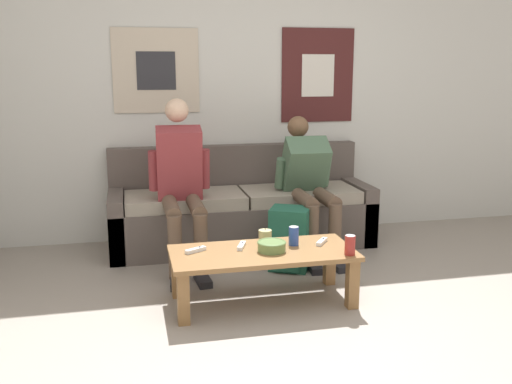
{
  "coord_description": "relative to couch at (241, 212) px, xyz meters",
  "views": [
    {
      "loc": [
        -1.11,
        -2.57,
        1.48
      ],
      "look_at": [
        -0.25,
        1.21,
        0.63
      ],
      "focal_mm": 40.0,
      "sensor_mm": 36.0,
      "label": 1
    }
  ],
  "objects": [
    {
      "name": "game_controller_far_center",
      "position": [
        -0.53,
        -1.18,
        0.08
      ],
      "size": [
        0.14,
        0.1,
        0.03
      ],
      "color": "white",
      "rests_on": "coffee_table"
    },
    {
      "name": "drink_can_red",
      "position": [
        0.4,
        -1.44,
        0.13
      ],
      "size": [
        0.07,
        0.07,
        0.12
      ],
      "color": "maroon",
      "rests_on": "coffee_table"
    },
    {
      "name": "ceramic_bowl",
      "position": [
        -0.06,
        -1.27,
        0.1
      ],
      "size": [
        0.18,
        0.18,
        0.06
      ],
      "color": "#607F47",
      "rests_on": "coffee_table"
    },
    {
      "name": "person_seated_adult",
      "position": [
        -0.53,
        -0.38,
        0.38
      ],
      "size": [
        0.47,
        0.86,
        1.25
      ],
      "color": "brown",
      "rests_on": "ground_plane"
    },
    {
      "name": "coffee_table",
      "position": [
        -0.11,
        -1.25,
        0.01
      ],
      "size": [
        1.16,
        0.53,
        0.35
      ],
      "color": "olive",
      "rests_on": "ground_plane"
    },
    {
      "name": "person_seated_teen",
      "position": [
        0.49,
        -0.31,
        0.32
      ],
      "size": [
        0.47,
        0.98,
        1.08
      ],
      "color": "brown",
      "rests_on": "ground_plane"
    },
    {
      "name": "drink_can_blue",
      "position": [
        0.11,
        -1.18,
        0.13
      ],
      "size": [
        0.07,
        0.07,
        0.12
      ],
      "color": "#28479E",
      "rests_on": "coffee_table"
    },
    {
      "name": "wall_back",
      "position": [
        0.19,
        0.34,
        1.0
      ],
      "size": [
        10.0,
        0.07,
        2.55
      ],
      "color": "silver",
      "rests_on": "ground_plane"
    },
    {
      "name": "couch",
      "position": [
        0.0,
        0.0,
        0.0
      ],
      "size": [
        2.18,
        0.7,
        0.82
      ],
      "color": "#564C47",
      "rests_on": "ground_plane"
    },
    {
      "name": "pillar_candle",
      "position": [
        -0.05,
        -1.08,
        0.11
      ],
      "size": [
        0.09,
        0.09,
        0.1
      ],
      "color": "tan",
      "rests_on": "coffee_table"
    },
    {
      "name": "game_controller_near_left",
      "position": [
        -0.23,
        -1.15,
        0.08
      ],
      "size": [
        0.08,
        0.15,
        0.03
      ],
      "color": "white",
      "rests_on": "coffee_table"
    },
    {
      "name": "ground_plane",
      "position": [
        0.19,
        -2.02,
        -0.28
      ],
      "size": [
        18.0,
        18.0,
        0.0
      ],
      "primitive_type": "plane",
      "color": "gray"
    },
    {
      "name": "backpack",
      "position": [
        0.23,
        -0.69,
        -0.06
      ],
      "size": [
        0.36,
        0.35,
        0.47
      ],
      "color": "#1E5642",
      "rests_on": "ground_plane"
    },
    {
      "name": "game_controller_near_right",
      "position": [
        0.3,
        -1.19,
        0.08
      ],
      "size": [
        0.11,
        0.14,
        0.03
      ],
      "color": "white",
      "rests_on": "coffee_table"
    }
  ]
}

